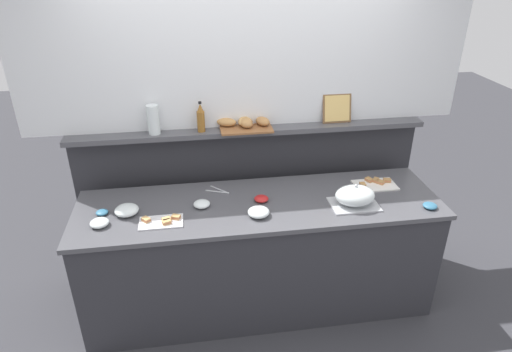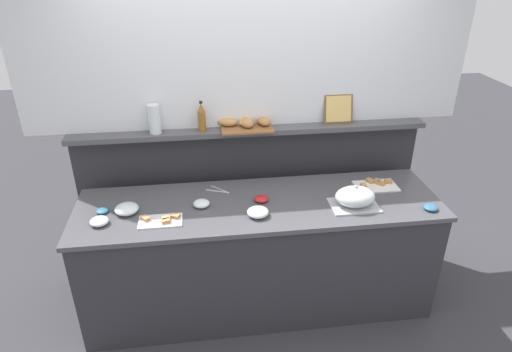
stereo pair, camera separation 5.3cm
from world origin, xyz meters
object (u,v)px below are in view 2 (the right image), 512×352
(glass_bowl_extra, at_px, (127,209))
(condiment_bowl_dark, at_px, (261,199))
(glass_bowl_small, at_px, (258,212))
(vinegar_bottle_amber, at_px, (202,118))
(serving_tongs, at_px, (219,190))
(water_carafe, at_px, (154,119))
(sandwich_platter_front, at_px, (161,220))
(condiment_bowl_red, at_px, (102,211))
(condiment_bowl_cream, at_px, (431,207))
(sandwich_platter_side, at_px, (376,185))
(framed_picture, at_px, (338,109))
(bread_basket, at_px, (246,123))
(glass_bowl_large, at_px, (99,221))
(glass_bowl_medium, at_px, (201,204))
(serving_cloche, at_px, (355,197))

(glass_bowl_extra, distance_m, condiment_bowl_dark, 0.95)
(glass_bowl_small, height_order, vinegar_bottle_amber, vinegar_bottle_amber)
(serving_tongs, height_order, water_carafe, water_carafe)
(sandwich_platter_front, xyz_separation_m, glass_bowl_extra, (-0.24, 0.14, 0.02))
(condiment_bowl_red, xyz_separation_m, vinegar_bottle_amber, (0.73, 0.46, 0.48))
(glass_bowl_extra, height_order, condiment_bowl_dark, glass_bowl_extra)
(condiment_bowl_cream, xyz_separation_m, serving_tongs, (-1.46, 0.46, -0.01))
(sandwich_platter_side, bearing_deg, framed_picture, 120.04)
(glass_bowl_small, xyz_separation_m, glass_bowl_extra, (-0.90, 0.16, 0.00))
(condiment_bowl_dark, xyz_separation_m, bread_basket, (-0.05, 0.47, 0.41))
(condiment_bowl_red, xyz_separation_m, water_carafe, (0.38, 0.47, 0.49))
(glass_bowl_small, xyz_separation_m, water_carafe, (-0.69, 0.65, 0.48))
(glass_bowl_extra, distance_m, vinegar_bottle_amber, 0.87)
(water_carafe, bearing_deg, glass_bowl_extra, -112.56)
(glass_bowl_large, relative_size, bread_basket, 0.29)
(condiment_bowl_dark, height_order, serving_tongs, condiment_bowl_dark)
(glass_bowl_large, relative_size, water_carafe, 0.56)
(sandwich_platter_side, bearing_deg, sandwich_platter_front, -169.93)
(bread_basket, relative_size, water_carafe, 1.96)
(sandwich_platter_side, distance_m, condiment_bowl_cream, 0.46)
(water_carafe, bearing_deg, serving_tongs, -30.63)
(glass_bowl_medium, xyz_separation_m, condiment_bowl_cream, (1.60, -0.26, -0.00))
(glass_bowl_large, relative_size, condiment_bowl_red, 1.49)
(water_carafe, bearing_deg, sandwich_platter_front, -86.57)
(sandwich_platter_side, xyz_separation_m, condiment_bowl_red, (-2.03, -0.12, 0.00))
(glass_bowl_medium, relative_size, condiment_bowl_red, 1.40)
(sandwich_platter_front, xyz_separation_m, glass_bowl_medium, (0.27, 0.17, 0.01))
(condiment_bowl_dark, distance_m, water_carafe, 1.00)
(sandwich_platter_front, height_order, bread_basket, bread_basket)
(glass_bowl_small, distance_m, bread_basket, 0.78)
(glass_bowl_extra, bearing_deg, condiment_bowl_cream, -6.40)
(serving_cloche, distance_m, bread_basket, 1.01)
(water_carafe, bearing_deg, condiment_bowl_dark, -31.39)
(condiment_bowl_dark, bearing_deg, sandwich_platter_front, -165.52)
(framed_picture, bearing_deg, condiment_bowl_red, -164.40)
(glass_bowl_extra, relative_size, framed_picture, 0.72)
(condiment_bowl_cream, bearing_deg, vinegar_bottle_amber, 155.12)
(glass_bowl_medium, xyz_separation_m, vinegar_bottle_amber, (0.04, 0.47, 0.48))
(sandwich_platter_front, height_order, glass_bowl_extra, glass_bowl_extra)
(sandwich_platter_front, bearing_deg, water_carafe, 93.43)
(glass_bowl_medium, xyz_separation_m, bread_basket, (0.38, 0.49, 0.41))
(sandwich_platter_front, relative_size, glass_bowl_large, 2.34)
(glass_bowl_extra, bearing_deg, framed_picture, 17.96)
(condiment_bowl_red, relative_size, condiment_bowl_dark, 0.80)
(sandwich_platter_side, height_order, serving_cloche, serving_cloche)
(glass_bowl_medium, xyz_separation_m, glass_bowl_small, (0.38, -0.18, 0.01))
(glass_bowl_small, xyz_separation_m, bread_basket, (-0.00, 0.66, 0.40))
(glass_bowl_medium, height_order, bread_basket, bread_basket)
(condiment_bowl_cream, distance_m, bread_basket, 1.49)
(serving_cloche, height_order, condiment_bowl_cream, serving_cloche)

